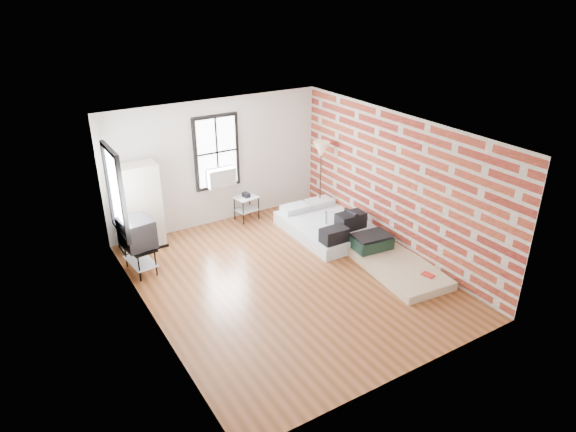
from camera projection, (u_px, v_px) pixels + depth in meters
ground at (288, 279)px, 9.52m from camera, size 6.00×6.00×0.00m
room_shell at (288, 184)px, 9.17m from camera, size 5.02×6.02×2.80m
mattress_main at (328, 225)px, 11.16m from camera, size 1.57×2.12×0.67m
mattress_bare at (391, 261)px, 9.88m from camera, size 1.28×2.15×0.44m
wardrobe at (139, 208)px, 10.29m from camera, size 0.92×0.54×1.80m
side_table at (246, 202)px, 11.70m from camera, size 0.56×0.48×0.66m
floor_lamp at (321, 153)px, 11.50m from camera, size 0.38×0.38×1.77m
tv_stand at (137, 234)px, 9.46m from camera, size 0.60×0.81×1.09m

